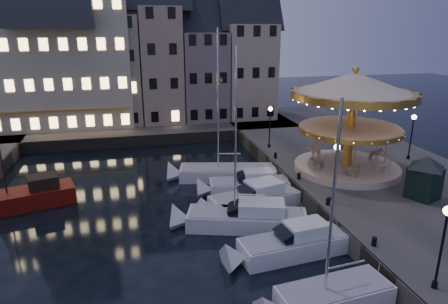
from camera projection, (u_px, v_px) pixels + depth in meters
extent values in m
plane|color=black|center=(237.00, 236.00, 25.90)|extent=(160.00, 160.00, 0.00)
cube|color=#474442|center=(376.00, 177.00, 34.28)|extent=(16.00, 56.00, 1.30)
cube|color=#474442|center=(118.00, 130.00, 50.02)|extent=(44.00, 12.00, 1.30)
cube|color=#47423A|center=(289.00, 185.00, 32.56)|extent=(0.15, 44.00, 1.30)
cube|color=#47423A|center=(136.00, 141.00, 44.87)|extent=(48.00, 0.15, 1.30)
cylinder|color=black|center=(435.00, 285.00, 18.64)|extent=(0.28, 0.28, 0.30)
cylinder|color=black|center=(441.00, 252.00, 18.11)|extent=(0.12, 0.12, 3.80)
sphere|color=#FFD18C|center=(448.00, 211.00, 17.50)|extent=(0.44, 0.44, 0.44)
cylinder|color=black|center=(333.00, 199.00, 27.93)|extent=(0.28, 0.28, 0.30)
cylinder|color=black|center=(335.00, 176.00, 27.41)|extent=(0.12, 0.12, 3.80)
sphere|color=#FFD18C|center=(337.00, 147.00, 26.79)|extent=(0.44, 0.44, 0.44)
cylinder|color=black|center=(269.00, 146.00, 40.48)|extent=(0.28, 0.28, 0.30)
cylinder|color=black|center=(270.00, 129.00, 39.96)|extent=(0.12, 0.12, 3.80)
sphere|color=#FFD18C|center=(270.00, 109.00, 39.35)|extent=(0.44, 0.44, 0.44)
cylinder|color=black|center=(408.00, 157.00, 36.86)|extent=(0.28, 0.28, 0.30)
cylinder|color=black|center=(411.00, 139.00, 36.34)|extent=(0.12, 0.12, 3.80)
sphere|color=#FFD18C|center=(414.00, 117.00, 35.72)|extent=(0.44, 0.44, 0.44)
cylinder|color=black|center=(374.00, 242.00, 22.21)|extent=(0.28, 0.28, 0.40)
sphere|color=black|center=(375.00, 239.00, 22.15)|extent=(0.30, 0.30, 0.30)
cylinder|color=black|center=(328.00, 202.00, 27.33)|extent=(0.28, 0.28, 0.40)
sphere|color=black|center=(328.00, 199.00, 27.26)|extent=(0.30, 0.30, 0.30)
cylinder|color=black|center=(299.00, 177.00, 31.97)|extent=(0.28, 0.28, 0.40)
sphere|color=black|center=(299.00, 174.00, 31.91)|extent=(0.30, 0.30, 0.30)
cylinder|color=black|center=(275.00, 156.00, 37.09)|extent=(0.28, 0.28, 0.40)
sphere|color=black|center=(275.00, 154.00, 37.02)|extent=(0.30, 0.30, 0.30)
cube|color=gray|center=(15.00, 81.00, 47.57)|extent=(5.00, 8.00, 11.00)
cube|color=gray|center=(63.00, 76.00, 48.59)|extent=(5.60, 8.00, 12.00)
cube|color=gray|center=(114.00, 70.00, 49.74)|extent=(6.20, 8.00, 13.00)
cube|color=gray|center=(160.00, 65.00, 50.82)|extent=(5.00, 8.00, 14.00)
cube|color=slate|center=(203.00, 76.00, 52.44)|extent=(5.60, 8.00, 11.00)
cube|color=tan|center=(247.00, 71.00, 53.58)|extent=(6.20, 8.00, 12.00)
cube|color=beige|center=(62.00, 63.00, 48.15)|extent=(16.00, 9.00, 15.00)
cube|color=silver|center=(334.00, 298.00, 19.25)|extent=(5.78, 2.76, 1.30)
cube|color=gray|center=(335.00, 287.00, 19.04)|extent=(5.48, 2.56, 0.10)
cylinder|color=silver|center=(333.00, 195.00, 17.41)|extent=(0.14, 0.14, 9.74)
cube|color=silver|center=(293.00, 247.00, 23.69)|extent=(6.72, 2.91, 1.30)
cube|color=gray|center=(294.00, 237.00, 23.49)|extent=(6.37, 2.70, 0.10)
cube|color=silver|center=(306.00, 229.00, 23.61)|extent=(2.65, 1.90, 0.80)
cube|color=black|center=(286.00, 234.00, 23.23)|extent=(1.29, 1.64, 0.91)
cube|color=silver|center=(247.00, 222.00, 26.82)|extent=(8.31, 4.59, 1.30)
cube|color=gray|center=(247.00, 213.00, 26.62)|extent=(7.87, 4.29, 0.10)
cube|color=silver|center=(261.00, 207.00, 26.43)|extent=(3.41, 2.57, 0.80)
cube|color=black|center=(237.00, 208.00, 26.57)|extent=(1.74, 1.96, 1.00)
cylinder|color=silver|center=(236.00, 135.00, 25.08)|extent=(0.14, 0.14, 10.72)
cube|color=silver|center=(254.00, 202.00, 29.84)|extent=(7.06, 4.08, 1.30)
cube|color=gray|center=(255.00, 194.00, 29.64)|extent=(6.68, 3.80, 0.10)
cube|color=silver|center=(264.00, 187.00, 29.86)|extent=(2.91, 2.46, 0.80)
cube|color=black|center=(249.00, 191.00, 29.31)|extent=(1.53, 2.00, 0.92)
cube|color=silver|center=(249.00, 188.00, 32.41)|extent=(6.55, 2.90, 1.30)
cube|color=gray|center=(249.00, 180.00, 32.21)|extent=(6.21, 2.69, 0.10)
cube|color=silver|center=(259.00, 175.00, 32.15)|extent=(2.59, 1.88, 0.80)
cube|color=black|center=(243.00, 177.00, 32.06)|extent=(1.27, 1.60, 0.90)
cube|color=silver|center=(228.00, 174.00, 35.47)|extent=(8.78, 4.26, 1.30)
cube|color=gray|center=(228.00, 167.00, 35.27)|extent=(8.32, 3.97, 0.10)
cylinder|color=silver|center=(218.00, 104.00, 33.57)|extent=(0.14, 0.14, 11.36)
cube|color=#6C1008|center=(24.00, 200.00, 29.93)|extent=(7.60, 4.36, 1.50)
cube|color=black|center=(43.00, 182.00, 30.26)|extent=(2.50, 2.24, 0.96)
cylinder|color=black|center=(2.00, 165.00, 28.58)|extent=(0.12, 0.12, 4.31)
cylinder|color=#C8AD92|center=(346.00, 167.00, 33.83)|extent=(8.69, 8.69, 0.54)
cylinder|color=gold|center=(350.00, 126.00, 32.74)|extent=(0.76, 0.76, 6.73)
cylinder|color=#C8AD92|center=(350.00, 127.00, 32.78)|extent=(8.04, 8.04, 0.20)
cylinder|color=gold|center=(350.00, 129.00, 32.83)|extent=(8.34, 8.34, 0.38)
cone|color=#C8AD92|center=(354.00, 83.00, 31.70)|extent=(9.99, 9.99, 1.74)
cylinder|color=gold|center=(353.00, 95.00, 31.98)|extent=(9.99, 9.99, 0.54)
sphere|color=gold|center=(356.00, 69.00, 31.38)|extent=(0.54, 0.54, 0.54)
imported|color=#C8AD92|center=(372.00, 153.00, 35.05)|extent=(1.81, 1.31, 1.09)
cube|color=black|center=(424.00, 183.00, 28.18)|extent=(2.48, 2.48, 2.25)
pyramid|color=black|center=(428.00, 157.00, 27.59)|extent=(3.00, 3.00, 0.84)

